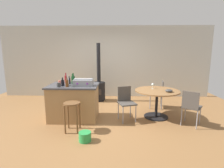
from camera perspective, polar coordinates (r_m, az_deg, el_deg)
ground_plane at (r=4.82m, az=-3.70°, el=-10.60°), size 8.80×8.80×0.00m
back_wall at (r=6.76m, az=-2.13°, el=7.29°), size 8.00×0.10×2.70m
kitchen_island at (r=4.63m, az=-12.39°, el=-5.76°), size 1.25×0.88×0.91m
wooden_stool at (r=3.92m, az=-13.01°, el=-8.31°), size 0.35×0.35×0.66m
dining_table at (r=4.75m, az=14.56°, el=-3.98°), size 1.16×1.16×0.74m
folding_chair_near at (r=4.45m, az=4.62°, el=-5.52°), size 0.51×0.51×0.86m
folding_chair_far at (r=4.46m, az=24.61°, el=-6.46°), size 0.56×0.56×0.86m
folding_chair_left at (r=5.56m, az=15.05°, el=-2.60°), size 0.47×0.47×0.85m
wood_stove at (r=6.17m, az=-4.34°, el=-1.03°), size 0.44×0.45×2.03m
toolbox at (r=4.35m, az=-9.40°, el=0.52°), size 0.48×0.29×0.18m
bottle_0 at (r=4.68m, az=-13.89°, el=1.00°), size 0.06×0.06×0.20m
bottle_1 at (r=4.47m, az=-14.42°, el=0.80°), size 0.07×0.07×0.26m
bottle_2 at (r=4.45m, az=-15.94°, el=0.42°), size 0.08×0.08×0.21m
bottle_3 at (r=4.64m, az=-12.61°, el=1.38°), size 0.08×0.08×0.29m
bottle_4 at (r=4.73m, az=-12.90°, el=1.40°), size 0.06×0.06×0.26m
bottle_5 at (r=4.29m, az=-14.62°, el=0.27°), size 0.07×0.07×0.23m
bottle_6 at (r=4.84m, az=-14.91°, el=1.59°), size 0.08×0.08×0.27m
cup_0 at (r=4.69m, az=-7.67°, el=0.78°), size 0.11×0.07×0.08m
cup_1 at (r=4.33m, az=-17.13°, el=-0.28°), size 0.12×0.08×0.10m
cup_2 at (r=4.67m, az=-16.76°, el=0.49°), size 0.12×0.08×0.10m
wine_glass at (r=4.88m, az=13.27°, el=-0.21°), size 0.07×0.07×0.14m
serving_bowl at (r=4.57m, az=18.24°, el=-2.09°), size 0.18×0.18×0.07m
plastic_bucket at (r=3.60m, az=-8.89°, el=-16.74°), size 0.25×0.25×0.19m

